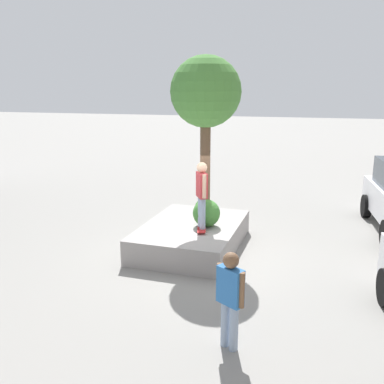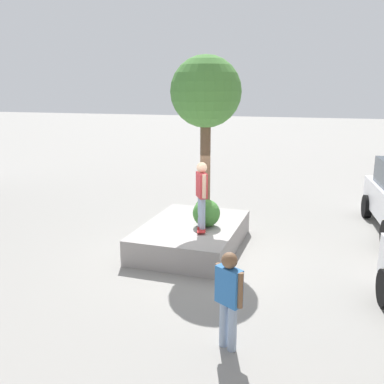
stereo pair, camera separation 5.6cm
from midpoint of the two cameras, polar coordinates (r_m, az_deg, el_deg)
ground_plane at (r=11.07m, az=1.04°, el=-8.68°), size 120.00×120.00×0.00m
planter_ledge at (r=11.55m, az=0.14°, el=-5.94°), size 3.61×2.49×0.66m
plaza_tree at (r=11.26m, az=2.03°, el=13.11°), size 1.87×1.87×4.44m
boxwood_shrub at (r=12.28m, az=1.60°, el=-2.05°), size 0.44×0.44×0.44m
hedge_clump at (r=11.18m, az=2.11°, el=-2.87°), size 0.73×0.73×0.73m
skateboard at (r=10.94m, az=1.44°, el=-4.93°), size 0.83×0.42×0.07m
skateboarder at (r=10.66m, az=1.47°, el=0.21°), size 0.51×0.41×1.72m
bystander_watching at (r=7.04m, az=5.24°, el=-13.63°), size 0.39×0.52×1.70m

